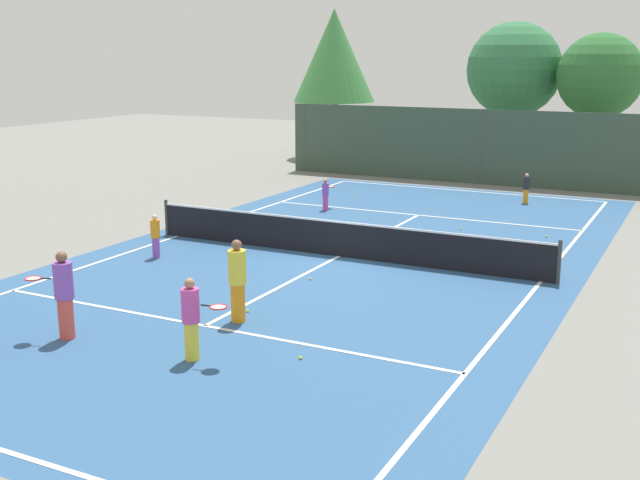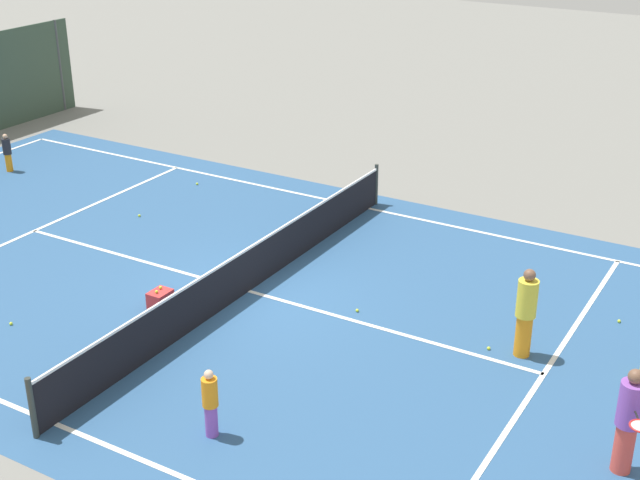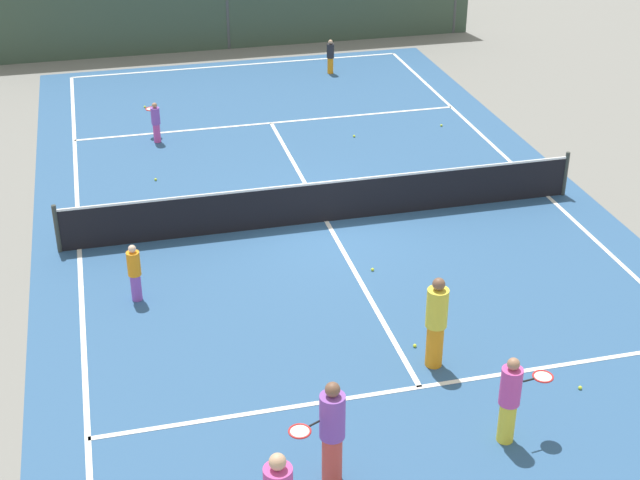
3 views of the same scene
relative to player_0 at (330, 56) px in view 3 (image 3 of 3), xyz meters
The scene contains 19 objects.
ground_plane 10.80m from the player_0, 105.04° to the right, with size 80.00×80.00×0.00m, color slate.
court_surface 10.80m from the player_0, 105.04° to the right, with size 13.00×25.00×0.01m.
tennis_net 10.79m from the player_0, 105.04° to the right, with size 11.90×0.10×1.10m.
perimeter_fence 4.66m from the player_0, 128.03° to the left, with size 18.00×0.12×3.20m.
player_0 is the anchor object (origin of this frame).
player_1 18.52m from the player_0, 96.03° to the right, with size 0.91×0.42×1.55m.
player_2 19.24m from the player_0, 104.51° to the right, with size 0.94×0.66×1.76m.
player_3 14.70m from the player_0, 119.48° to the right, with size 0.26×0.26×1.21m.
player_5 16.42m from the player_0, 98.23° to the right, with size 0.37×0.37×1.76m.
player_6 7.65m from the player_0, 142.81° to the right, with size 0.37×0.82×1.13m.
ball_crate 10.23m from the player_0, 114.83° to the right, with size 0.47×0.37×0.43m.
tennis_ball_0 6.51m from the player_0, 163.28° to the right, with size 0.07×0.07×0.07m, color #CCE533.
tennis_ball_1 17.53m from the player_0, 90.62° to the right, with size 0.07×0.07×0.07m, color #CCE533.
tennis_ball_2 5.71m from the player_0, 97.90° to the right, with size 0.07×0.07×0.07m, color #CCE533.
tennis_ball_3 10.24m from the player_0, 106.56° to the right, with size 0.07×0.07×0.07m, color #CCE533.
tennis_ball_4 15.87m from the player_0, 99.03° to the right, with size 0.07×0.07×0.07m, color #CCE533.
tennis_ball_5 9.65m from the player_0, 131.43° to the right, with size 0.07×0.07×0.07m, color #CCE533.
tennis_ball_6 13.08m from the player_0, 100.73° to the right, with size 0.07×0.07×0.07m, color #CCE533.
tennis_ball_7 5.77m from the player_0, 71.23° to the right, with size 0.07×0.07×0.07m, color #CCE533.
Camera 3 is at (-4.73, -18.38, 9.66)m, focal length 52.43 mm.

